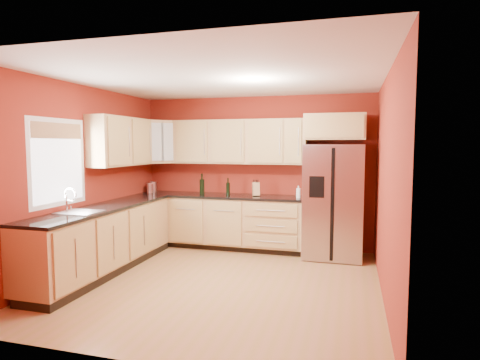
# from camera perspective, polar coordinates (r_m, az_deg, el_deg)

# --- Properties ---
(floor) EXTENTS (4.00, 4.00, 0.00)m
(floor) POSITION_cam_1_polar(r_m,az_deg,el_deg) (5.35, -3.00, -14.34)
(floor) COLOR #9F773D
(floor) RESTS_ON ground
(ceiling) EXTENTS (4.00, 4.00, 0.00)m
(ceiling) POSITION_cam_1_polar(r_m,az_deg,el_deg) (5.12, -3.14, 14.32)
(ceiling) COLOR silver
(ceiling) RESTS_ON wall_back
(wall_back) EXTENTS (4.00, 0.04, 2.60)m
(wall_back) POSITION_cam_1_polar(r_m,az_deg,el_deg) (6.99, 2.19, 1.13)
(wall_back) COLOR maroon
(wall_back) RESTS_ON floor
(wall_front) EXTENTS (4.00, 0.04, 2.60)m
(wall_front) POSITION_cam_1_polar(r_m,az_deg,el_deg) (3.25, -14.46, -3.48)
(wall_front) COLOR maroon
(wall_front) RESTS_ON floor
(wall_left) EXTENTS (0.04, 4.00, 2.60)m
(wall_left) POSITION_cam_1_polar(r_m,az_deg,el_deg) (6.01, -21.43, 0.17)
(wall_left) COLOR maroon
(wall_left) RESTS_ON floor
(wall_right) EXTENTS (0.04, 4.00, 2.60)m
(wall_right) POSITION_cam_1_polar(r_m,az_deg,el_deg) (4.82, 20.08, -0.91)
(wall_right) COLOR maroon
(wall_right) RESTS_ON floor
(base_cabinets_back) EXTENTS (2.90, 0.60, 0.88)m
(base_cabinets_back) POSITION_cam_1_polar(r_m,az_deg,el_deg) (6.96, -2.84, -6.02)
(base_cabinets_back) COLOR #A37E4F
(base_cabinets_back) RESTS_ON floor
(base_cabinets_left) EXTENTS (0.60, 2.80, 0.88)m
(base_cabinets_left) POSITION_cam_1_polar(r_m,az_deg,el_deg) (5.97, -18.84, -8.15)
(base_cabinets_left) COLOR #A37E4F
(base_cabinets_left) RESTS_ON floor
(countertop_back) EXTENTS (2.90, 0.62, 0.04)m
(countertop_back) POSITION_cam_1_polar(r_m,az_deg,el_deg) (6.88, -2.88, -2.28)
(countertop_back) COLOR black
(countertop_back) RESTS_ON base_cabinets_back
(countertop_left) EXTENTS (0.62, 2.80, 0.04)m
(countertop_left) POSITION_cam_1_polar(r_m,az_deg,el_deg) (5.88, -18.89, -3.79)
(countertop_left) COLOR black
(countertop_left) RESTS_ON base_cabinets_left
(upper_cabinets_back) EXTENTS (2.30, 0.33, 0.75)m
(upper_cabinets_back) POSITION_cam_1_polar(r_m,az_deg,el_deg) (6.88, -0.15, 5.45)
(upper_cabinets_back) COLOR #A37E4F
(upper_cabinets_back) RESTS_ON wall_back
(upper_cabinets_left) EXTENTS (0.33, 1.35, 0.75)m
(upper_cabinets_left) POSITION_cam_1_polar(r_m,az_deg,el_deg) (6.50, -16.55, 5.27)
(upper_cabinets_left) COLOR #A37E4F
(upper_cabinets_left) RESTS_ON wall_left
(corner_upper_cabinet) EXTENTS (0.67, 0.67, 0.75)m
(corner_upper_cabinet) POSITION_cam_1_polar(r_m,az_deg,el_deg) (7.24, -11.44, 5.33)
(corner_upper_cabinet) COLOR #A37E4F
(corner_upper_cabinet) RESTS_ON wall_back
(over_fridge_cabinet) EXTENTS (0.92, 0.60, 0.40)m
(over_fridge_cabinet) POSITION_cam_1_polar(r_m,az_deg,el_deg) (6.49, 13.35, 7.33)
(over_fridge_cabinet) COLOR #A37E4F
(over_fridge_cabinet) RESTS_ON wall_back
(refrigerator) EXTENTS (0.90, 0.75, 1.78)m
(refrigerator) POSITION_cam_1_polar(r_m,az_deg,el_deg) (6.47, 13.11, -2.95)
(refrigerator) COLOR silver
(refrigerator) RESTS_ON floor
(window) EXTENTS (0.03, 0.90, 1.00)m
(window) POSITION_cam_1_polar(r_m,az_deg,el_deg) (5.60, -24.43, 2.29)
(window) COLOR white
(window) RESTS_ON wall_left
(sink_faucet) EXTENTS (0.50, 0.42, 0.30)m
(sink_faucet) POSITION_cam_1_polar(r_m,az_deg,el_deg) (5.46, -21.91, -2.74)
(sink_faucet) COLOR white
(sink_faucet) RESTS_ON countertop_left
(canister_left) EXTENTS (0.12, 0.12, 0.17)m
(canister_left) POSITION_cam_1_polar(r_m,az_deg,el_deg) (7.33, -12.70, -1.10)
(canister_left) COLOR silver
(canister_left) RESTS_ON countertop_back
(canister_right) EXTENTS (0.12, 0.12, 0.19)m
(canister_right) POSITION_cam_1_polar(r_m,az_deg,el_deg) (7.40, -12.23, -0.97)
(canister_right) COLOR silver
(canister_right) RESTS_ON countertop_back
(wine_bottle_a) EXTENTS (0.08, 0.08, 0.29)m
(wine_bottle_a) POSITION_cam_1_polar(r_m,az_deg,el_deg) (6.82, -1.72, -0.93)
(wine_bottle_a) COLOR black
(wine_bottle_a) RESTS_ON countertop_back
(wine_bottle_b) EXTENTS (0.09, 0.09, 0.36)m
(wine_bottle_b) POSITION_cam_1_polar(r_m,az_deg,el_deg) (6.90, -5.43, -0.58)
(wine_bottle_b) COLOR black
(wine_bottle_b) RESTS_ON countertop_back
(knife_block) EXTENTS (0.14, 0.14, 0.22)m
(knife_block) POSITION_cam_1_polar(r_m,az_deg,el_deg) (6.72, 2.29, -1.31)
(knife_block) COLOR #AB8253
(knife_block) RESTS_ON countertop_back
(soap_dispenser) EXTENTS (0.09, 0.09, 0.20)m
(soap_dispenser) POSITION_cam_1_polar(r_m,az_deg,el_deg) (6.50, 8.29, -1.68)
(soap_dispenser) COLOR white
(soap_dispenser) RESTS_ON countertop_back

